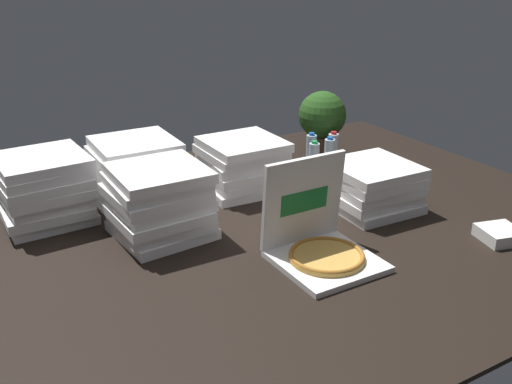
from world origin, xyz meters
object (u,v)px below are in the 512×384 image
(water_bottle_1, at_px, (333,150))
(water_bottle_3, at_px, (314,160))
(pizza_stack_center_far, at_px, (44,189))
(water_bottle_0, at_px, (329,155))
(open_pizza_box, at_px, (319,241))
(pizza_stack_right_far, at_px, (371,186))
(pizza_stack_left_far, at_px, (242,165))
(water_bottle_2, at_px, (311,151))
(potted_plant, at_px, (322,120))
(pizza_stack_right_near, at_px, (135,171))
(napkin_pile, at_px, (500,234))
(pizza_stack_left_mid, at_px, (159,202))

(water_bottle_1, relative_size, water_bottle_3, 1.00)
(pizza_stack_center_far, relative_size, water_bottle_1, 2.03)
(water_bottle_1, bearing_deg, water_bottle_0, -138.62)
(open_pizza_box, distance_m, pizza_stack_right_far, 0.62)
(pizza_stack_left_far, height_order, water_bottle_0, pizza_stack_left_far)
(pizza_stack_center_far, distance_m, water_bottle_3, 1.45)
(water_bottle_1, bearing_deg, pizza_stack_left_far, -175.86)
(open_pizza_box, distance_m, water_bottle_2, 1.13)
(pizza_stack_center_far, height_order, water_bottle_0, pizza_stack_center_far)
(potted_plant, bearing_deg, water_bottle_0, -117.67)
(pizza_stack_right_far, xyz_separation_m, water_bottle_2, (0.09, 0.64, -0.01))
(pizza_stack_right_near, xyz_separation_m, potted_plant, (1.25, 0.11, 0.07))
(water_bottle_3, height_order, napkin_pile, water_bottle_3)
(potted_plant, distance_m, napkin_pile, 1.37)
(napkin_pile, bearing_deg, pizza_stack_right_far, 114.05)
(pizza_stack_right_near, height_order, water_bottle_3, pizza_stack_right_near)
(pizza_stack_right_near, distance_m, water_bottle_1, 1.20)
(water_bottle_3, height_order, potted_plant, potted_plant)
(water_bottle_3, bearing_deg, potted_plant, 47.27)
(pizza_stack_right_far, height_order, water_bottle_0, pizza_stack_right_far)
(open_pizza_box, distance_m, pizza_stack_left_mid, 0.73)
(pizza_stack_right_far, distance_m, water_bottle_3, 0.50)
(open_pizza_box, bearing_deg, pizza_stack_left_far, 82.70)
(potted_plant, height_order, napkin_pile, potted_plant)
(pizza_stack_left_mid, distance_m, potted_plant, 1.40)
(pizza_stack_left_mid, relative_size, pizza_stack_right_near, 1.03)
(pizza_stack_left_far, relative_size, pizza_stack_right_near, 1.05)
(pizza_stack_left_mid, xyz_separation_m, pizza_stack_left_far, (0.59, 0.30, -0.02))
(open_pizza_box, xyz_separation_m, pizza_stack_right_near, (-0.44, 0.98, 0.08))
(open_pizza_box, distance_m, water_bottle_3, 0.97)
(pizza_stack_left_mid, distance_m, pizza_stack_right_far, 1.05)
(pizza_stack_right_near, distance_m, water_bottle_0, 1.12)
(open_pizza_box, xyz_separation_m, potted_plant, (0.81, 1.08, 0.15))
(water_bottle_1, distance_m, water_bottle_2, 0.13)
(water_bottle_2, xyz_separation_m, napkin_pile, (0.16, -1.21, -0.07))
(pizza_stack_left_far, distance_m, water_bottle_0, 0.57)
(water_bottle_2, height_order, potted_plant, potted_plant)
(pizza_stack_left_mid, xyz_separation_m, napkin_pile, (1.28, -0.82, -0.13))
(pizza_stack_left_far, height_order, pizza_stack_right_far, pizza_stack_left_far)
(pizza_stack_left_mid, bearing_deg, pizza_stack_right_far, -13.62)
(water_bottle_0, bearing_deg, pizza_stack_left_mid, -166.83)
(pizza_stack_right_near, distance_m, water_bottle_2, 1.07)
(pizza_stack_left_mid, xyz_separation_m, water_bottle_1, (1.24, 0.34, -0.06))
(open_pizza_box, xyz_separation_m, water_bottle_1, (0.76, 0.89, 0.02))
(pizza_stack_left_far, relative_size, napkin_pile, 2.59)
(potted_plant, bearing_deg, water_bottle_3, -132.73)
(pizza_stack_right_far, relative_size, napkin_pile, 2.52)
(pizza_stack_left_far, bearing_deg, pizza_stack_right_far, -51.62)
(pizza_stack_left_far, xyz_separation_m, water_bottle_3, (0.44, -0.04, -0.04))
(pizza_stack_left_mid, bearing_deg, napkin_pile, -32.68)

